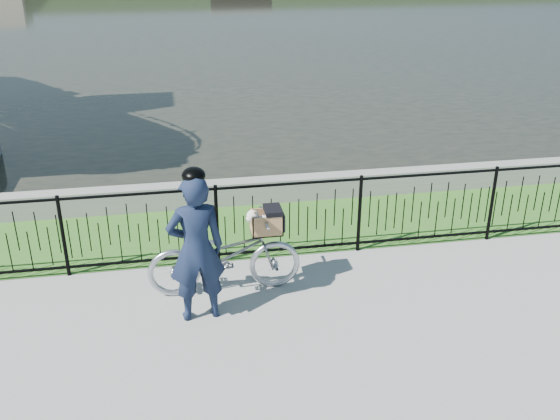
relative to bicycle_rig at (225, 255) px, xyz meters
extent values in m
plane|color=gray|center=(0.96, -0.85, -0.51)|extent=(120.00, 120.00, 0.00)
cube|color=#346720|center=(0.96, 1.75, -0.51)|extent=(60.00, 2.00, 0.01)
plane|color=black|center=(0.96, 32.15, -0.51)|extent=(120.00, 120.00, 0.00)
cube|color=gray|center=(0.96, 2.75, -0.31)|extent=(60.00, 0.30, 0.40)
imported|color=#A2A6AE|center=(-0.01, 0.00, -0.01)|extent=(1.92, 0.67, 1.01)
cube|color=black|center=(0.52, 0.00, 0.26)|extent=(0.38, 0.18, 0.02)
cube|color=#9C7248|center=(0.52, 0.00, 0.27)|extent=(0.38, 0.30, 0.01)
cube|color=#9C7248|center=(0.52, 0.14, 0.40)|extent=(0.38, 0.01, 0.27)
cube|color=#9C7248|center=(0.52, -0.14, 0.40)|extent=(0.38, 0.01, 0.27)
cube|color=#9C7248|center=(0.71, 0.00, 0.40)|extent=(0.02, 0.30, 0.27)
cube|color=#9C7248|center=(0.34, 0.00, 0.40)|extent=(0.01, 0.30, 0.27)
cube|color=black|center=(0.61, 0.00, 0.56)|extent=(0.21, 0.31, 0.06)
cube|color=black|center=(0.72, 0.00, 0.43)|extent=(0.02, 0.31, 0.22)
ellipsoid|color=silver|center=(0.50, 0.00, 0.39)|extent=(0.31, 0.22, 0.20)
sphere|color=silver|center=(0.35, -0.02, 0.51)|extent=(0.15, 0.15, 0.15)
sphere|color=silver|center=(0.30, -0.04, 0.48)|extent=(0.07, 0.07, 0.07)
sphere|color=black|center=(0.28, -0.05, 0.48)|extent=(0.02, 0.02, 0.02)
cone|color=#9E7541|center=(0.35, 0.04, 0.57)|extent=(0.06, 0.08, 0.08)
cone|color=#9E7541|center=(0.37, -0.06, 0.57)|extent=(0.06, 0.08, 0.08)
imported|color=#121B32|center=(-0.37, -0.52, 0.39)|extent=(0.70, 0.50, 1.80)
ellipsoid|color=black|center=(-0.37, -0.52, 1.27)|extent=(0.26, 0.29, 0.18)
camera|label=1|loc=(-0.54, -6.87, 3.70)|focal=40.00mm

